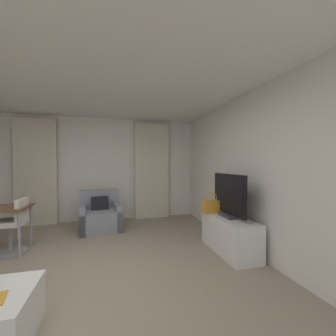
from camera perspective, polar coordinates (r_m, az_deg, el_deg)
name	(u,v)px	position (r m, az deg, el deg)	size (l,w,h in m)	color
ground_plane	(83,285)	(3.05, -21.92, -27.19)	(12.00, 12.00, 0.00)	gray
wall_window	(98,169)	(5.70, -18.28, -0.29)	(5.12, 0.06, 2.60)	silver
wall_right	(265,173)	(3.45, 24.58, -1.31)	(0.06, 6.12, 2.60)	silver
ceiling	(81,61)	(2.93, -22.38, 24.95)	(5.12, 6.12, 0.06)	white
curtain_left_panel	(36,172)	(5.82, -31.99, -0.88)	(0.90, 0.06, 2.50)	beige
curtain_right_panel	(152,171)	(5.66, -4.32, -0.75)	(0.90, 0.06, 2.50)	beige
armchair	(100,217)	(4.96, -17.74, -12.33)	(0.93, 0.88, 0.84)	gray
desk_chair	(13,229)	(4.33, -36.17, -13.09)	(0.48, 0.48, 0.88)	gray
tv_console	(230,235)	(3.76, 16.21, -16.83)	(0.47, 1.12, 0.57)	white
tv_flatscreen	(229,197)	(3.64, 16.07, -7.52)	(0.20, 0.91, 0.71)	#333338
handbag_primary	(212,206)	(3.90, 11.64, -10.02)	(0.30, 0.14, 0.37)	orange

